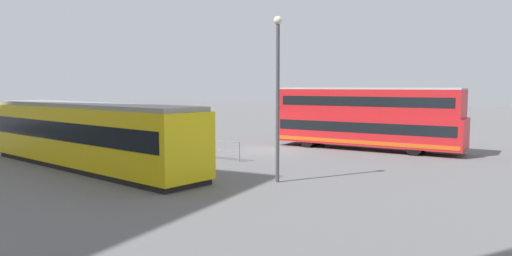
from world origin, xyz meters
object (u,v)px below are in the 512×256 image
Objects in this scene: tram_yellow at (88,134)px; info_sign at (127,122)px; pedestrian_crossing at (148,150)px; street_lamp at (278,86)px; double_decker_bus at (366,118)px; pedestrian_near_railing at (167,141)px.

tram_yellow is 7.78m from info_sign.
street_lamp is (-6.92, -0.65, 3.13)m from pedestrian_crossing.
double_decker_bus is 14.47m from pedestrian_crossing.
info_sign is at bearing 28.12° from double_decker_bus.
pedestrian_near_railing is at bearing -63.83° from pedestrian_crossing.
double_decker_bus is 12.77m from pedestrian_near_railing.
info_sign is at bearing -21.78° from pedestrian_near_railing.
pedestrian_crossing is (-1.53, 3.11, -0.03)m from pedestrian_near_railing.
info_sign reaches higher than pedestrian_crossing.
pedestrian_near_railing is at bearing -16.23° from street_lamp.
pedestrian_near_railing is 9.33m from street_lamp.
info_sign is (13.85, 7.40, -0.31)m from double_decker_bus.
pedestrian_near_railing is (-1.30, -4.35, -0.71)m from tram_yellow.
double_decker_bus reaches higher than pedestrian_near_railing.
tram_yellow is 9.19× the size of pedestrian_near_railing.
double_decker_bus reaches higher than info_sign.
double_decker_bus is at bearing -118.23° from pedestrian_crossing.
tram_yellow is at bearing 55.33° from double_decker_bus.
tram_yellow reaches higher than pedestrian_near_railing.
double_decker_bus is 1.72× the size of street_lamp.
street_lamp is (-13.95, 4.66, 2.35)m from info_sign.
pedestrian_crossing is at bearing 5.35° from street_lamp.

